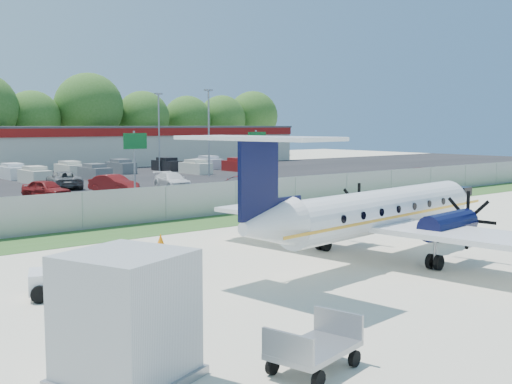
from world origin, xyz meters
TOP-DOWN VIEW (x-y plane):
  - ground at (0.00, 0.00)m, footprint 170.00×170.00m
  - grass_verge at (0.00, 12.00)m, footprint 170.00×4.00m
  - access_road at (0.00, 19.00)m, footprint 170.00×8.00m
  - parking_lot at (0.00, 40.00)m, footprint 170.00×32.00m
  - perimeter_fence at (0.00, 14.00)m, footprint 120.00×0.06m
  - building_east at (26.00, 61.98)m, footprint 44.40×12.40m
  - sign_mid at (3.00, 22.91)m, footprint 1.80×0.26m
  - sign_right at (14.00, 22.91)m, footprint 1.80×0.26m
  - light_pole_ne at (20.00, 38.00)m, footprint 0.90×0.35m
  - light_pole_se at (20.00, 48.00)m, footprint 0.90×0.35m
  - aircraft at (1.11, -0.33)m, footprint 16.50×16.23m
  - pushback_tug at (-10.73, 2.32)m, footprint 2.66×2.34m
  - baggage_cart_near at (-9.21, -7.19)m, footprint 2.38×1.73m
  - service_container at (-12.69, -5.08)m, footprint 3.21×3.21m
  - cone_starboard_wing at (-4.12, 7.78)m, footprint 0.38×0.38m
  - road_car_mid at (10.35, 20.35)m, footprint 6.16×3.16m
  - road_car_east at (29.75, 18.04)m, footprint 5.72×2.73m
  - parked_car_c at (-1.03, 28.97)m, footprint 2.80×4.48m
  - parked_car_d at (4.65, 29.45)m, footprint 2.69×4.70m
  - parked_car_e at (10.30, 29.80)m, footprint 2.64×4.97m
  - parked_car_g at (3.10, 35.57)m, footprint 3.64×5.76m

SIDE VIEW (x-z plane):
  - ground at x=0.00m, z-range 0.00..0.00m
  - road_car_mid at x=10.35m, z-range -0.83..0.83m
  - road_car_east at x=29.75m, z-range -0.79..0.79m
  - parked_car_c at x=-1.03m, z-range -0.71..0.71m
  - parked_car_d at x=4.65m, z-range -0.73..0.73m
  - parked_car_e at x=10.30m, z-range -0.69..0.69m
  - parked_car_g at x=3.10m, z-range -0.74..0.74m
  - grass_verge at x=0.00m, z-range 0.00..0.02m
  - access_road at x=0.00m, z-range 0.00..0.02m
  - parking_lot at x=0.00m, z-range 0.00..0.02m
  - cone_starboard_wing at x=-4.12m, z-range -0.01..0.53m
  - baggage_cart_near at x=-9.21m, z-range -0.04..1.09m
  - pushback_tug at x=-10.73m, z-range -0.03..1.22m
  - perimeter_fence at x=0.00m, z-range 0.01..2.00m
  - service_container at x=-12.69m, z-range -0.09..2.69m
  - aircraft at x=1.11m, z-range -0.58..4.49m
  - building_east at x=26.00m, z-range 0.01..5.25m
  - sign_mid at x=3.00m, z-range 1.11..6.11m
  - sign_right at x=14.00m, z-range 1.11..6.11m
  - light_pole_ne at x=20.00m, z-range 0.69..9.78m
  - light_pole_se at x=20.00m, z-range 0.69..9.78m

